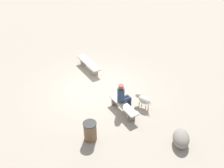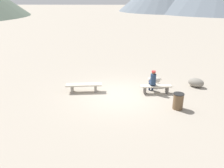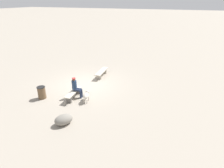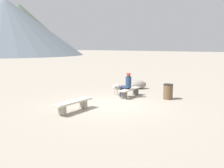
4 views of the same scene
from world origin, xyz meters
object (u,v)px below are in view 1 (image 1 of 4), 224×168
(trash_bin, at_px, (90,131))
(bench_right, at_px, (123,106))
(bench_left, at_px, (89,64))
(boulder, at_px, (181,138))
(seated_person, at_px, (123,96))
(dog, at_px, (143,99))

(trash_bin, bearing_deg, bench_right, 112.87)
(bench_left, xyz_separation_m, trash_bin, (4.55, -1.84, 0.05))
(bench_right, xyz_separation_m, trash_bin, (0.74, -1.75, 0.06))
(trash_bin, xyz_separation_m, boulder, (1.65, 2.73, -0.12))
(seated_person, bearing_deg, boulder, 15.99)
(bench_right, xyz_separation_m, seated_person, (-0.18, 0.09, 0.39))
(bench_left, relative_size, trash_bin, 2.57)
(bench_left, relative_size, bench_right, 1.16)
(bench_left, xyz_separation_m, dog, (3.87, 0.83, 0.07))
(trash_bin, relative_size, boulder, 0.86)
(dog, xyz_separation_m, boulder, (2.33, 0.07, -0.15))
(seated_person, relative_size, trash_bin, 1.67)
(bench_right, bearing_deg, boulder, 17.27)
(bench_left, xyz_separation_m, bench_right, (3.81, -0.09, -0.01))
(bench_left, relative_size, boulder, 2.21)
(bench_left, distance_m, dog, 3.96)
(seated_person, height_order, trash_bin, seated_person)
(boulder, bearing_deg, seated_person, -160.74)
(dog, relative_size, boulder, 0.95)
(bench_right, bearing_deg, bench_left, 173.54)
(trash_bin, bearing_deg, seated_person, 116.67)
(seated_person, bearing_deg, trash_bin, -66.60)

